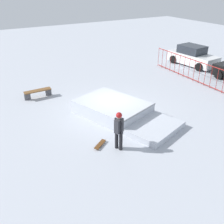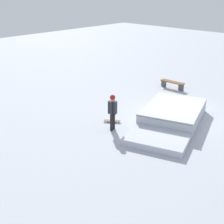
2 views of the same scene
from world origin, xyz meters
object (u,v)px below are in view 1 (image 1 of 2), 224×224
(skater, at_px, (119,128))
(park_bench, at_px, (38,92))
(skate_ramp, at_px, (119,111))
(skateboard, at_px, (100,144))
(parked_car_white, at_px, (193,56))

(skater, bearing_deg, park_bench, -100.17)
(skater, bearing_deg, skate_ramp, -143.04)
(skate_ramp, relative_size, skater, 3.44)
(skateboard, xyz_separation_m, parked_car_white, (-6.76, 12.30, 0.65))
(skater, height_order, park_bench, skater)
(parked_car_white, bearing_deg, skateboard, -66.46)
(skate_ramp, distance_m, skateboard, 2.86)
(skate_ramp, height_order, skateboard, skate_ramp)
(skateboard, xyz_separation_m, park_bench, (-6.52, -0.77, 0.28))
(skateboard, height_order, parked_car_white, parked_car_white)
(park_bench, relative_size, parked_car_white, 0.39)
(skate_ramp, relative_size, skateboard, 7.71)
(skate_ramp, height_order, skater, skater)
(skate_ramp, bearing_deg, park_bench, -166.11)
(skater, xyz_separation_m, park_bench, (-7.11, -1.35, -0.65))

